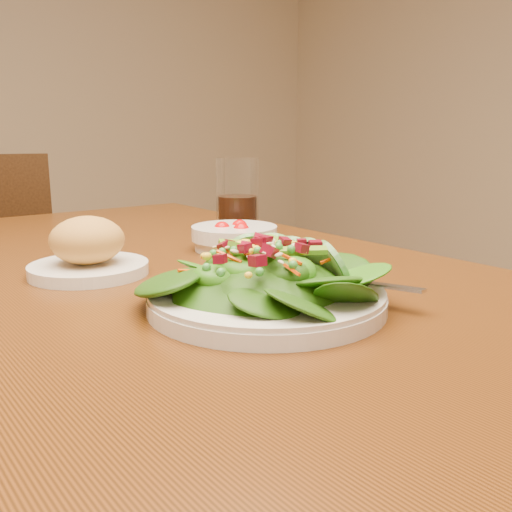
# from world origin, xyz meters

# --- Properties ---
(dining_table) EXTENTS (0.90, 1.40, 0.75)m
(dining_table) POSITION_xyz_m (0.00, 0.00, 0.65)
(dining_table) COLOR #592C0D
(dining_table) RESTS_ON ground_plane
(salad_plate) EXTENTS (0.28, 0.27, 0.08)m
(salad_plate) POSITION_xyz_m (0.06, -0.23, 0.78)
(salad_plate) COLOR silver
(salad_plate) RESTS_ON dining_table
(bread_plate) EXTENTS (0.17, 0.17, 0.08)m
(bread_plate) POSITION_xyz_m (-0.05, 0.05, 0.78)
(bread_plate) COLOR silver
(bread_plate) RESTS_ON dining_table
(tomato_bowl) EXTENTS (0.15, 0.15, 0.05)m
(tomato_bowl) POSITION_xyz_m (0.21, 0.07, 0.77)
(tomato_bowl) COLOR silver
(tomato_bowl) RESTS_ON dining_table
(drinking_glass) EXTENTS (0.08, 0.08, 0.15)m
(drinking_glass) POSITION_xyz_m (0.31, 0.20, 0.81)
(drinking_glass) COLOR silver
(drinking_glass) RESTS_ON dining_table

